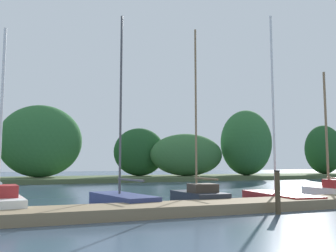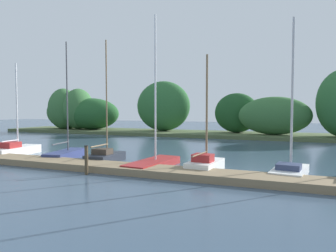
{
  "view_description": "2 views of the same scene",
  "coord_description": "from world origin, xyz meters",
  "views": [
    {
      "loc": [
        -8.28,
        0.49,
        1.68
      ],
      "look_at": [
        -3.16,
        13.5,
        3.11
      ],
      "focal_mm": 38.98,
      "sensor_mm": 36.0,
      "label": 1
    },
    {
      "loc": [
        8.87,
        -1.63,
        3.17
      ],
      "look_at": [
        2.96,
        13.03,
        2.34
      ],
      "focal_mm": 32.43,
      "sensor_mm": 36.0,
      "label": 2
    }
  ],
  "objects": [
    {
      "name": "sailboat_5",
      "position": [
        4.87,
        13.49,
        0.42
      ],
      "size": [
        1.52,
        3.29,
        6.01
      ],
      "rotation": [
        0.0,
        0.0,
        1.48
      ],
      "color": "white",
      "rests_on": "ground"
    },
    {
      "name": "dock_pier",
      "position": [
        0.0,
        11.88,
        0.17
      ],
      "size": [
        27.18,
        1.8,
        0.35
      ],
      "color": "#847051",
      "rests_on": "ground"
    },
    {
      "name": "sailboat_3",
      "position": [
        -1.6,
        14.12,
        0.39
      ],
      "size": [
        1.46,
        3.09,
        7.43
      ],
      "rotation": [
        0.0,
        0.0,
        1.6
      ],
      "color": "#232833",
      "rests_on": "ground"
    },
    {
      "name": "mooring_piling_1",
      "position": [
        -0.38,
        10.58,
        0.73
      ],
      "size": [
        0.2,
        0.2,
        1.45
      ],
      "color": "#4C3D28",
      "rests_on": "ground"
    },
    {
      "name": "far_shore",
      "position": [
        -4.29,
        34.98,
        2.85
      ],
      "size": [
        60.4,
        8.25,
        7.4
      ],
      "color": "#4C5B38",
      "rests_on": "ground"
    },
    {
      "name": "sailboat_2",
      "position": [
        -4.78,
        14.37,
        0.34
      ],
      "size": [
        1.98,
        4.04,
        7.64
      ],
      "rotation": [
        0.0,
        0.0,
        1.78
      ],
      "color": "navy",
      "rests_on": "ground"
    },
    {
      "name": "sailboat_4",
      "position": [
        1.93,
        13.57,
        0.33
      ],
      "size": [
        1.76,
        4.58,
        8.37
      ],
      "rotation": [
        0.0,
        0.0,
        1.48
      ],
      "color": "maroon",
      "rests_on": "ground"
    }
  ]
}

